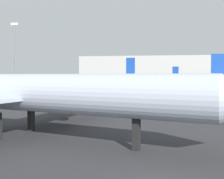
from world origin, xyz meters
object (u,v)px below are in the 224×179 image
object	(u,v)px
airplane_far_left	(100,82)
airplane_at_gate	(25,93)
airplane_far_right	(202,82)
light_mast_left	(15,53)
baggage_cart	(212,108)

from	to	relation	value
airplane_far_left	airplane_at_gate	bearing A→B (deg)	100.26
airplane_at_gate	airplane_far_right	xyz separation A→B (m)	(29.25, 81.99, -1.03)
airplane_far_right	light_mast_left	distance (m)	66.92
baggage_cart	light_mast_left	world-z (taller)	light_mast_left
airplane_far_right	baggage_cart	bearing A→B (deg)	-90.58
airplane_at_gate	airplane_far_left	xyz separation A→B (m)	(-4.45, 57.82, -0.42)
airplane_at_gate	airplane_far_left	bearing A→B (deg)	111.48
airplane_far_left	baggage_cart	xyz separation A→B (m)	(23.42, -40.83, -2.59)
airplane_at_gate	light_mast_left	size ratio (longest dim) A/B	1.61
baggage_cart	light_mast_left	xyz separation A→B (m)	(-53.34, 46.69, 11.83)
airplane_at_gate	baggage_cart	xyz separation A→B (m)	(18.97, 16.99, -3.01)
airplane_far_left	baggage_cart	bearing A→B (deg)	125.70
airplane_at_gate	airplane_far_left	world-z (taller)	airplane_at_gate
airplane_far_right	light_mast_left	bearing A→B (deg)	-155.54
airplane_far_left	baggage_cart	distance (m)	47.14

